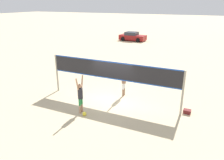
{
  "coord_description": "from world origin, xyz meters",
  "views": [
    {
      "loc": [
        5.25,
        -11.21,
        5.85
      ],
      "look_at": [
        0.0,
        0.0,
        1.4
      ],
      "focal_mm": 35.0,
      "sensor_mm": 36.0,
      "label": 1
    }
  ],
  "objects_px": {
    "player_spiker": "(80,94)",
    "player_blocker": "(124,79)",
    "volleyball_net": "(112,73)",
    "parked_car_near": "(132,37)",
    "volleyball": "(84,114)",
    "gear_bag": "(187,112)"
  },
  "relations": [
    {
      "from": "volleyball",
      "to": "gear_bag",
      "type": "bearing_deg",
      "value": 27.76
    },
    {
      "from": "volleyball_net",
      "to": "volleyball",
      "type": "height_order",
      "value": "volleyball_net"
    },
    {
      "from": "volleyball_net",
      "to": "gear_bag",
      "type": "height_order",
      "value": "volleyball_net"
    },
    {
      "from": "gear_bag",
      "to": "parked_car_near",
      "type": "height_order",
      "value": "parked_car_near"
    },
    {
      "from": "player_spiker",
      "to": "volleyball",
      "type": "bearing_deg",
      "value": -122.44
    },
    {
      "from": "volleyball_net",
      "to": "player_blocker",
      "type": "height_order",
      "value": "volleyball_net"
    },
    {
      "from": "gear_bag",
      "to": "player_blocker",
      "type": "bearing_deg",
      "value": 169.43
    },
    {
      "from": "volleyball_net",
      "to": "volleyball",
      "type": "bearing_deg",
      "value": -103.87
    },
    {
      "from": "volleyball_net",
      "to": "parked_car_near",
      "type": "distance_m",
      "value": 22.81
    },
    {
      "from": "volleyball_net",
      "to": "player_blocker",
      "type": "xyz_separation_m",
      "value": [
        0.33,
        1.1,
        -0.69
      ]
    },
    {
      "from": "volleyball",
      "to": "player_blocker",
      "type": "bearing_deg",
      "value": 75.26
    },
    {
      "from": "volleyball_net",
      "to": "player_blocker",
      "type": "distance_m",
      "value": 1.34
    },
    {
      "from": "volleyball_net",
      "to": "gear_bag",
      "type": "distance_m",
      "value": 4.78
    },
    {
      "from": "player_blocker",
      "to": "parked_car_near",
      "type": "distance_m",
      "value": 21.84
    },
    {
      "from": "player_spiker",
      "to": "gear_bag",
      "type": "xyz_separation_m",
      "value": [
        5.38,
        2.42,
        -1.01
      ]
    },
    {
      "from": "gear_bag",
      "to": "volleyball_net",
      "type": "bearing_deg",
      "value": -175.76
    },
    {
      "from": "player_spiker",
      "to": "parked_car_near",
      "type": "bearing_deg",
      "value": 13.4
    },
    {
      "from": "player_spiker",
      "to": "player_blocker",
      "type": "xyz_separation_m",
      "value": [
        1.26,
        3.18,
        0.02
      ]
    },
    {
      "from": "volleyball",
      "to": "gear_bag",
      "type": "height_order",
      "value": "volleyball"
    },
    {
      "from": "player_spiker",
      "to": "player_blocker",
      "type": "bearing_deg",
      "value": -21.52
    },
    {
      "from": "volleyball_net",
      "to": "volleyball",
      "type": "distance_m",
      "value": 2.94
    },
    {
      "from": "volleyball_net",
      "to": "parked_car_near",
      "type": "bearing_deg",
      "value": 106.9
    }
  ]
}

